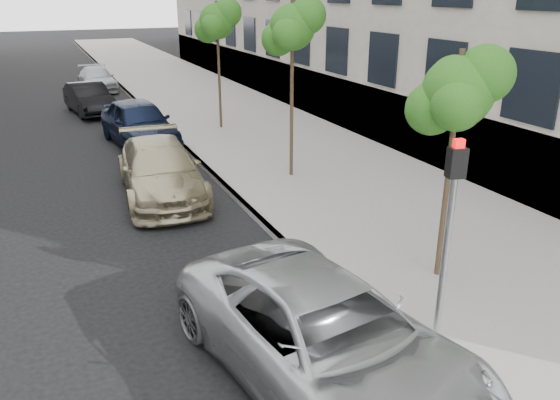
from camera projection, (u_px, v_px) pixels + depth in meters
ground at (324, 372)px, 7.84m from camera, size 160.00×160.00×0.00m
sidewalk at (186, 90)px, 29.93m from camera, size 6.40×72.00×0.14m
curb at (128, 94)px, 28.75m from camera, size 0.15×72.00×0.14m
tree_near at (459, 92)px, 9.07m from camera, size 1.59×1.39×4.19m
tree_mid at (293, 28)px, 14.38m from camera, size 1.59×1.39×4.87m
tree_far at (218, 21)px, 19.98m from camera, size 1.66×1.46×4.77m
signal_pole at (450, 220)px, 7.68m from camera, size 0.27×0.23×3.14m
minivan at (326, 337)px, 7.38m from camera, size 3.25×5.63×1.48m
suv at (160, 170)px, 14.37m from camera, size 2.39×5.05×1.42m
sedan_blue at (139, 123)px, 19.11m from camera, size 2.37×4.88×1.60m
sedan_black at (89, 98)px, 24.17m from camera, size 1.98×4.22×1.34m
sedan_rear at (97, 79)px, 29.88m from camera, size 1.81×4.29×1.24m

